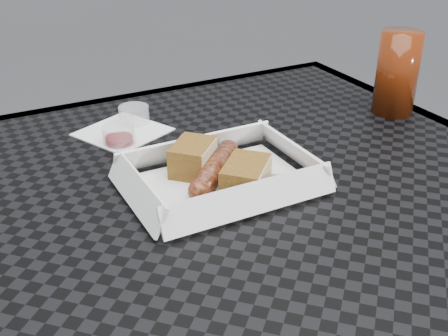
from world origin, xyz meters
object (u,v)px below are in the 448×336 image
object	(u,v)px
bratwurst	(214,169)
drink_glass	(397,73)
food_tray	(221,183)
patio_table	(251,225)

from	to	relation	value
bratwurst	drink_glass	bearing A→B (deg)	11.09
food_tray	patio_table	bearing A→B (deg)	-7.07
patio_table	food_tray	bearing A→B (deg)	172.93
patio_table	bratwurst	xyz separation A→B (m)	(-0.05, 0.02, 0.09)
food_tray	drink_glass	size ratio (longest dim) A/B	1.56
patio_table	bratwurst	size ratio (longest dim) A/B	6.80
patio_table	drink_glass	distance (m)	0.38
food_tray	bratwurst	xyz separation A→B (m)	(-0.00, 0.01, 0.02)
patio_table	drink_glass	bearing A→B (deg)	15.65
patio_table	bratwurst	world-z (taller)	bratwurst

